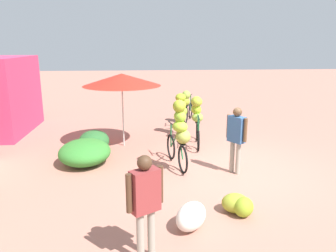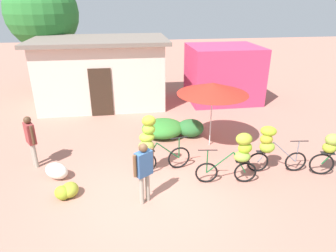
% 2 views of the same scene
% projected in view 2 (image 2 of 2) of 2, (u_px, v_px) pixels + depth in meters
% --- Properties ---
extents(ground_plane, '(60.00, 60.00, 0.00)m').
position_uv_depth(ground_plane, '(152.00, 196.00, 7.40)').
color(ground_plane, '#AB7160').
extents(building_low, '(5.82, 3.55, 2.97)m').
position_uv_depth(building_low, '(102.00, 72.00, 13.32)').
color(building_low, beige).
rests_on(building_low, ground).
extents(shop_pink, '(3.20, 2.80, 2.55)m').
position_uv_depth(shop_pink, '(223.00, 73.00, 14.04)').
color(shop_pink, '#D13661').
rests_on(shop_pink, ground).
extents(tree_behind_building, '(3.53, 3.53, 5.66)m').
position_uv_depth(tree_behind_building, '(42.00, 13.00, 14.54)').
color(tree_behind_building, brown).
rests_on(tree_behind_building, ground).
extents(hedge_bush_front_left, '(1.49, 1.30, 0.61)m').
position_uv_depth(hedge_bush_front_left, '(163.00, 128.00, 10.52)').
color(hedge_bush_front_left, '#337E2F').
rests_on(hedge_bush_front_left, ground).
extents(hedge_bush_front_right, '(0.96, 0.85, 0.61)m').
position_uv_depth(hedge_bush_front_right, '(190.00, 128.00, 10.56)').
color(hedge_bush_front_right, '#29662F').
rests_on(hedge_bush_front_right, ground).
extents(market_umbrella, '(2.25, 2.25, 2.15)m').
position_uv_depth(market_umbrella, '(213.00, 88.00, 9.23)').
color(market_umbrella, beige).
rests_on(market_umbrella, ground).
extents(bicycle_near_pile, '(1.66, 0.48, 1.73)m').
position_uv_depth(bicycle_near_pile, '(151.00, 142.00, 8.04)').
color(bicycle_near_pile, black).
rests_on(bicycle_near_pile, ground).
extents(bicycle_center_loaded, '(1.63, 0.40, 1.43)m').
position_uv_depth(bicycle_center_loaded, '(239.00, 154.00, 7.67)').
color(bicycle_center_loaded, black).
rests_on(bicycle_center_loaded, ground).
extents(bicycle_by_shop, '(1.68, 0.47, 1.40)m').
position_uv_depth(bicycle_by_shop, '(270.00, 145.00, 8.13)').
color(bicycle_by_shop, black).
rests_on(bicycle_by_shop, ground).
extents(bicycle_rightmost, '(1.53, 0.63, 1.25)m').
position_uv_depth(bicycle_rightmost, '(335.00, 152.00, 8.02)').
color(bicycle_rightmost, black).
rests_on(bicycle_rightmost, ground).
extents(banana_pile_on_ground, '(0.65, 0.62, 0.35)m').
position_uv_depth(banana_pile_on_ground, '(67.00, 191.00, 7.32)').
color(banana_pile_on_ground, '#949F2C').
rests_on(banana_pile_on_ground, ground).
extents(produce_sack, '(0.83, 0.76, 0.44)m').
position_uv_depth(produce_sack, '(57.00, 171.00, 8.09)').
color(produce_sack, silver).
rests_on(produce_sack, ground).
extents(person_vendor, '(0.49, 0.39, 1.58)m').
position_uv_depth(person_vendor, '(144.00, 167.00, 6.84)').
color(person_vendor, gray).
rests_on(person_vendor, ground).
extents(person_bystander, '(0.38, 0.51, 1.56)m').
position_uv_depth(person_bystander, '(31.00, 137.00, 8.39)').
color(person_bystander, gray).
rests_on(person_bystander, ground).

